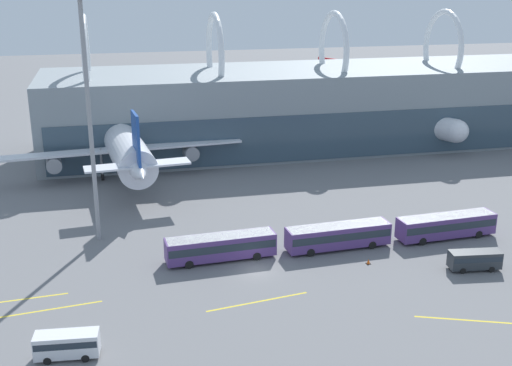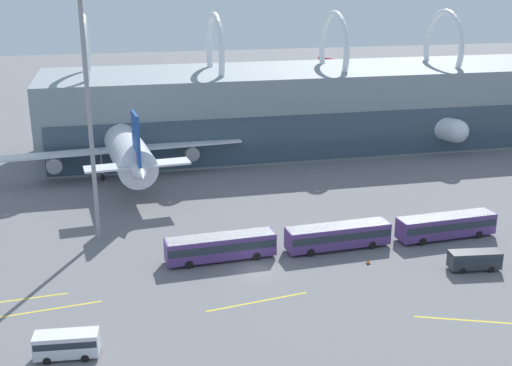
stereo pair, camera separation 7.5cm
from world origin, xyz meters
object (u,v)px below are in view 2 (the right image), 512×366
airliner_at_gate_far (122,142)px  service_van_crossing (67,343)px  airliner_parked_remote (379,115)px  traffic_cone_0 (368,262)px  shuttle_bus_1 (338,235)px  shuttle_bus_0 (221,246)px  floodlight_mast (85,63)px  traffic_cone_2 (493,253)px  service_van_foreground (475,259)px  shuttle_bus_2 (446,225)px

airliner_at_gate_far → service_van_crossing: 53.74m
airliner_parked_remote → traffic_cone_0: airliner_parked_remote is taller
airliner_parked_remote → shuttle_bus_1: 58.01m
shuttle_bus_0 → floodlight_mast: 26.56m
shuttle_bus_0 → service_van_crossing: size_ratio=2.30×
shuttle_bus_0 → floodlight_mast: bearing=142.4°
traffic_cone_0 → traffic_cone_2: (15.32, -1.30, 0.04)m
airliner_at_gate_far → shuttle_bus_0: airliner_at_gate_far is taller
floodlight_mast → traffic_cone_0: bearing=-25.5°
service_van_foreground → service_van_crossing: bearing=17.2°
floodlight_mast → airliner_parked_remote: bearing=36.7°
shuttle_bus_0 → traffic_cone_2: size_ratio=19.26×
shuttle_bus_2 → shuttle_bus_1: bearing=177.0°
shuttle_bus_2 → service_van_crossing: (-45.74, -17.04, -0.40)m
shuttle_bus_1 → service_van_foreground: (13.11, -9.12, -0.47)m
airliner_parked_remote → service_van_crossing: size_ratio=6.38×
service_van_crossing → service_van_foreground: bearing=-164.4°
service_van_foreground → floodlight_mast: floodlight_mast is taller
airliner_parked_remote → shuttle_bus_1: airliner_parked_remote is taller
traffic_cone_2 → traffic_cone_0: bearing=175.1°
shuttle_bus_0 → shuttle_bus_1: (14.55, 0.02, 0.00)m
airliner_at_gate_far → traffic_cone_2: bearing=-141.2°
traffic_cone_0 → shuttle_bus_0: bearing=163.2°
shuttle_bus_1 → traffic_cone_0: 5.59m
shuttle_bus_2 → shuttle_bus_0: bearing=176.9°
airliner_parked_remote → traffic_cone_0: size_ratio=61.59×
shuttle_bus_2 → traffic_cone_0: bearing=-161.4°
service_van_foreground → airliner_parked_remote: bearing=-96.0°
airliner_at_gate_far → traffic_cone_2: 59.84m
service_van_crossing → floodlight_mast: 33.84m
shuttle_bus_2 → service_van_foreground: bearing=-102.2°
traffic_cone_0 → traffic_cone_2: size_ratio=0.87×
service_van_foreground → shuttle_bus_0: bearing=-11.0°
shuttle_bus_2 → traffic_cone_2: 7.10m
airliner_at_gate_far → shuttle_bus_0: size_ratio=3.35×
service_van_foreground → traffic_cone_0: (-11.14, 4.12, -1.03)m
service_van_crossing → floodlight_mast: bearing=-90.1°
shuttle_bus_1 → shuttle_bus_2: 14.55m
airliner_parked_remote → service_van_crossing: (-58.41, -68.10, -3.42)m
airliner_at_gate_far → shuttle_bus_0: bearing=-170.3°
airliner_at_gate_far → shuttle_bus_1: size_ratio=3.35×
shuttle_bus_2 → airliner_parked_remote: bearing=72.7°
shuttle_bus_2 → airliner_at_gate_far: bearing=133.9°
shuttle_bus_1 → floodlight_mast: floodlight_mast is taller
airliner_parked_remote → shuttle_bus_1: size_ratio=2.78×
shuttle_bus_0 → shuttle_bus_2: (29.10, 0.10, 0.00)m
airliner_at_gate_far → traffic_cone_2: size_ratio=64.47×
airliner_at_gate_far → shuttle_bus_2: airliner_at_gate_far is taller
airliner_at_gate_far → service_van_foreground: bearing=-146.0°
service_van_foreground → airliner_at_gate_far: bearing=-43.1°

